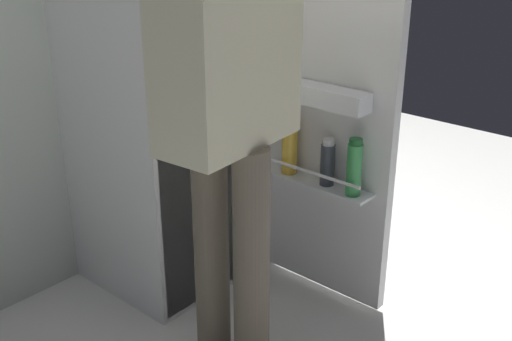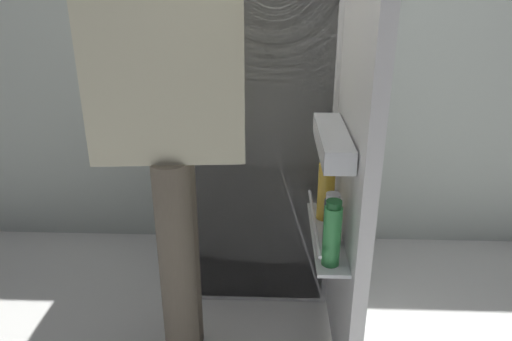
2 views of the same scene
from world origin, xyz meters
TOP-DOWN VIEW (x-y plane):
  - ground_plane at (0.00, 0.00)m, footprint 5.40×5.40m
  - refrigerator at (0.02, 0.48)m, footprint 0.64×1.15m
  - person at (-0.26, -0.09)m, footprint 0.59×0.75m

SIDE VIEW (x-z plane):
  - ground_plane at x=0.00m, z-range 0.00..0.00m
  - refrigerator at x=0.02m, z-range 0.00..1.81m
  - person at x=-0.26m, z-range 0.17..1.83m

